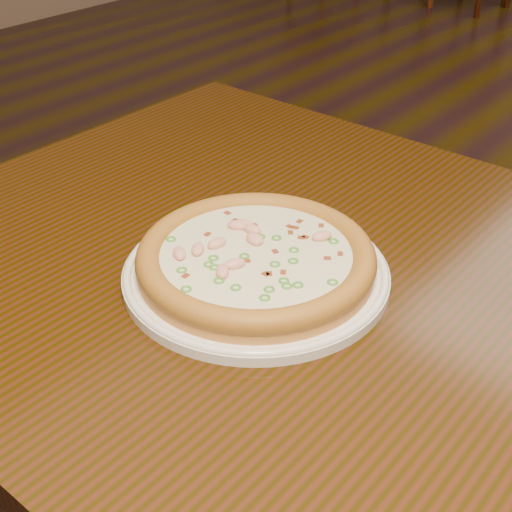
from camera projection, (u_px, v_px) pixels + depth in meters
The scene contains 4 objects.
ground at pixel (461, 343), 1.87m from camera, with size 9.00×9.00×0.00m, color black.
hero_table at pixel (363, 367), 0.83m from camera, with size 1.20×0.80×0.75m.
plate at pixel (256, 272), 0.80m from camera, with size 0.30×0.30×0.02m.
pizza at pixel (256, 258), 0.79m from camera, with size 0.27×0.27×0.03m.
Camera 1 is at (0.51, -1.45, 1.21)m, focal length 50.00 mm.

